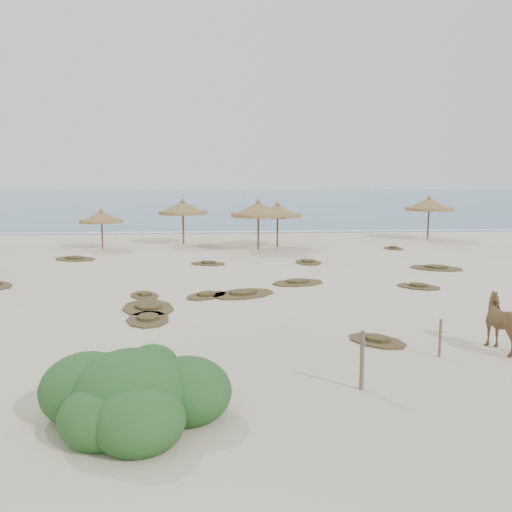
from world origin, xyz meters
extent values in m
plane|color=beige|center=(0.00, 0.00, 0.00)|extent=(160.00, 160.00, 0.00)
cube|color=#24516E|center=(0.00, 75.00, 0.00)|extent=(200.00, 100.00, 0.01)
cube|color=white|center=(0.00, 26.00, 0.00)|extent=(70.00, 0.60, 0.01)
cylinder|color=brown|center=(-8.34, 16.89, 0.94)|extent=(0.11, 0.11, 1.87)
cylinder|color=olive|center=(-8.34, 16.89, 1.71)|extent=(3.06, 3.06, 0.16)
cone|color=olive|center=(-8.34, 16.89, 2.01)|extent=(2.96, 2.96, 0.67)
cone|color=olive|center=(-8.34, 16.89, 2.41)|extent=(0.32, 0.32, 0.20)
cylinder|color=brown|center=(-3.48, 18.85, 1.13)|extent=(0.13, 0.13, 2.27)
cylinder|color=olive|center=(-3.48, 18.85, 2.07)|extent=(4.13, 4.13, 0.19)
cone|color=olive|center=(-3.48, 18.85, 2.43)|extent=(4.00, 4.00, 0.81)
cone|color=olive|center=(-3.48, 18.85, 2.91)|extent=(0.39, 0.39, 0.24)
cylinder|color=brown|center=(2.55, 17.11, 1.08)|extent=(0.12, 0.12, 2.17)
cylinder|color=olive|center=(2.55, 17.11, 1.98)|extent=(3.74, 3.74, 0.19)
cone|color=olive|center=(2.55, 17.11, 2.32)|extent=(3.62, 3.62, 0.77)
cone|color=olive|center=(2.55, 17.11, 2.78)|extent=(0.37, 0.37, 0.23)
cylinder|color=brown|center=(1.22, 15.65, 1.17)|extent=(0.13, 0.13, 2.33)
cylinder|color=olive|center=(1.22, 15.65, 2.13)|extent=(4.17, 4.17, 0.20)
cone|color=olive|center=(1.22, 15.65, 2.50)|extent=(4.03, 4.03, 0.83)
cone|color=olive|center=(1.22, 15.65, 3.00)|extent=(0.40, 0.40, 0.24)
cylinder|color=brown|center=(13.55, 20.34, 1.17)|extent=(0.13, 0.13, 2.34)
cylinder|color=olive|center=(13.55, 20.34, 2.14)|extent=(3.90, 3.90, 0.20)
cone|color=olive|center=(13.55, 20.34, 2.50)|extent=(3.77, 3.77, 0.83)
cone|color=olive|center=(13.55, 20.34, 3.00)|extent=(0.40, 0.40, 0.24)
imported|color=olive|center=(6.40, -4.38, 0.75)|extent=(1.21, 1.91, 1.49)
cylinder|color=#6D6052|center=(1.82, -6.78, 0.67)|extent=(0.13, 0.13, 1.34)
cylinder|color=#6D6052|center=(4.40, -4.75, 0.50)|extent=(0.08, 0.08, 1.01)
ellipsoid|color=#285424|center=(-2.97, -8.23, 0.61)|extent=(2.24, 2.24, 1.68)
ellipsoid|color=#285424|center=(-1.96, -7.89, 0.50)|extent=(1.79, 1.79, 1.34)
ellipsoid|color=#285424|center=(-3.86, -7.78, 0.56)|extent=(1.90, 1.90, 1.43)
ellipsoid|color=#285424|center=(-2.74, -9.01, 0.45)|extent=(1.68, 1.68, 1.26)
ellipsoid|color=#285424|center=(-3.42, -8.79, 0.42)|extent=(1.57, 1.57, 1.17)
ellipsoid|color=#285424|center=(-2.30, -7.22, 0.39)|extent=(1.34, 1.34, 1.01)
ellipsoid|color=#285424|center=(-2.63, -7.67, 1.01)|extent=(1.01, 1.01, 0.75)
ellipsoid|color=#285424|center=(-3.30, -8.12, 1.06)|extent=(0.89, 0.89, 0.67)
camera|label=1|loc=(-1.35, -18.60, 4.78)|focal=40.00mm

